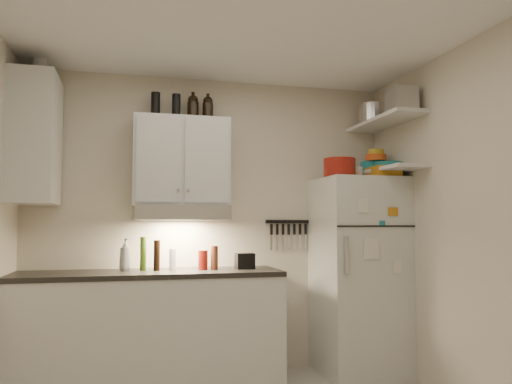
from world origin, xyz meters
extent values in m
cube|color=white|center=(0.00, 0.00, 2.61)|extent=(3.20, 3.00, 0.02)
cube|color=beige|center=(0.00, 1.51, 1.30)|extent=(3.20, 0.02, 2.60)
cube|color=beige|center=(1.61, 0.00, 1.30)|extent=(0.02, 3.00, 2.60)
cube|color=silver|center=(-0.55, 1.20, 0.44)|extent=(2.10, 0.60, 0.88)
cube|color=black|center=(-0.55, 1.20, 0.90)|extent=(2.10, 0.62, 0.04)
cube|color=silver|center=(-0.30, 1.33, 1.83)|extent=(0.80, 0.33, 0.75)
cube|color=silver|center=(-1.44, 1.20, 1.95)|extent=(0.33, 0.55, 1.00)
cube|color=silver|center=(-0.30, 1.27, 1.39)|extent=(0.76, 0.46, 0.12)
cube|color=silver|center=(1.25, 1.16, 0.85)|extent=(0.70, 0.68, 1.70)
cube|color=silver|center=(1.45, 1.02, 2.20)|extent=(0.30, 0.95, 0.03)
cube|color=silver|center=(1.45, 1.02, 1.76)|extent=(0.30, 0.95, 0.03)
cube|color=black|center=(0.70, 1.49, 1.32)|extent=(0.42, 0.02, 0.03)
cylinder|color=maroon|center=(1.02, 1.03, 1.78)|extent=(0.33, 0.33, 0.16)
cube|color=#BE7A17|center=(1.41, 0.99, 1.75)|extent=(0.23, 0.28, 0.09)
cylinder|color=silver|center=(1.26, 1.14, 1.75)|extent=(0.08, 0.08, 0.11)
cylinder|color=silver|center=(1.49, 1.31, 2.32)|extent=(0.37, 0.37, 0.20)
cube|color=#AAAAAD|center=(1.51, 0.89, 2.30)|extent=(0.18, 0.16, 0.17)
cube|color=#AAAAAD|center=(1.44, 0.72, 2.32)|extent=(0.21, 0.21, 0.20)
cylinder|color=#177782|center=(1.44, 1.23, 1.82)|extent=(0.23, 0.23, 0.09)
cylinder|color=#D84B14|center=(1.44, 1.17, 1.90)|extent=(0.19, 0.19, 0.06)
cylinder|color=gold|center=(1.44, 1.17, 1.95)|extent=(0.14, 0.14, 0.05)
cylinder|color=#177782|center=(1.48, 1.03, 1.81)|extent=(0.29, 0.29, 0.06)
cylinder|color=black|center=(-0.34, 1.34, 2.31)|extent=(0.08, 0.08, 0.21)
cylinder|color=black|center=(-0.52, 1.37, 2.31)|extent=(0.10, 0.10, 0.22)
cylinder|color=silver|center=(-1.42, 1.25, 2.53)|extent=(0.16, 0.16, 0.16)
imported|color=silver|center=(-0.74, 1.30, 1.07)|extent=(0.15, 0.15, 0.29)
cylinder|color=#5D2D1B|center=(-0.03, 1.21, 1.02)|extent=(0.08, 0.08, 0.20)
cylinder|color=#446A1A|center=(-0.60, 1.27, 1.06)|extent=(0.07, 0.07, 0.27)
cylinder|color=black|center=(-0.50, 1.22, 1.04)|extent=(0.06, 0.06, 0.25)
cylinder|color=silver|center=(-0.37, 1.27, 1.01)|extent=(0.07, 0.07, 0.17)
cylinder|color=maroon|center=(-0.12, 1.22, 1.00)|extent=(0.10, 0.10, 0.16)
cube|color=black|center=(0.23, 1.22, 0.99)|extent=(0.16, 0.12, 0.13)
camera|label=1|loc=(-0.71, -2.91, 1.29)|focal=35.00mm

